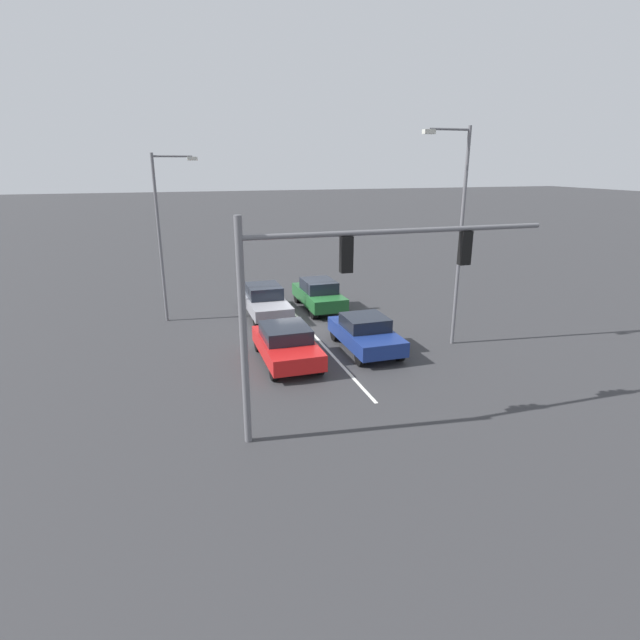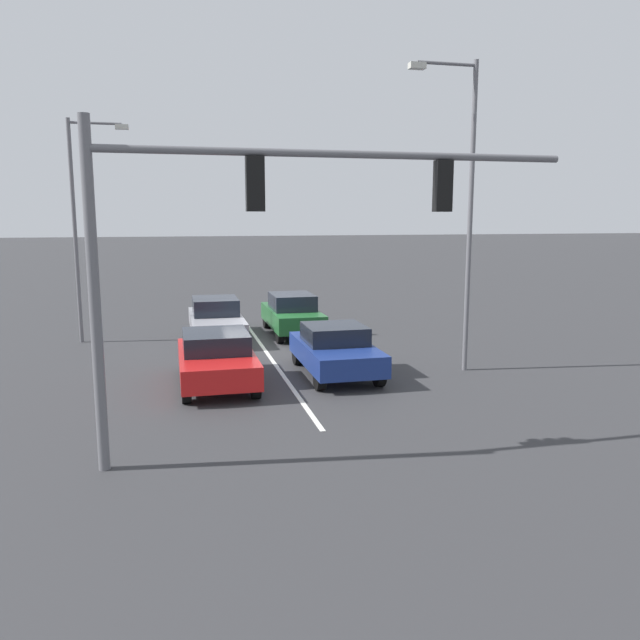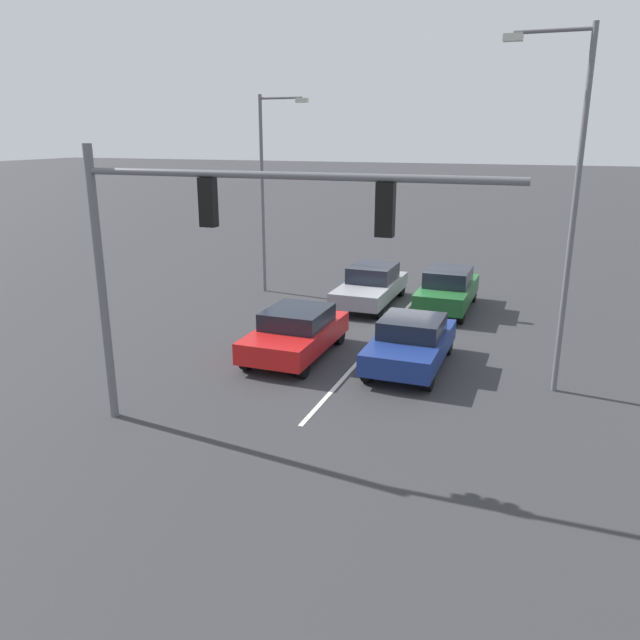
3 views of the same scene
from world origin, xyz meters
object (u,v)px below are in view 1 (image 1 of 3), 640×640
object	(u,v)px
car_darkgreen_leftlane_second	(319,294)
street_lamp_right_shoulder	(164,227)
car_gray_midlane_second	(265,300)
street_lamp_left_shoulder	(457,226)
traffic_signal_gantry	(341,279)
car_red_midlane_front	(286,344)
car_navy_leftlane_front	(365,333)

from	to	relation	value
car_darkgreen_leftlane_second	street_lamp_right_shoulder	bearing A→B (deg)	-2.23
car_gray_midlane_second	car_darkgreen_leftlane_second	xyz separation A→B (m)	(-2.87, -0.20, 0.05)
car_darkgreen_leftlane_second	street_lamp_left_shoulder	distance (m)	8.63
car_gray_midlane_second	traffic_signal_gantry	distance (m)	12.15
car_gray_midlane_second	street_lamp_right_shoulder	xyz separation A→B (m)	(4.50, -0.49, 3.73)
car_red_midlane_front	car_gray_midlane_second	bearing A→B (deg)	-94.03
car_red_midlane_front	car_gray_midlane_second	distance (m)	6.37
street_lamp_left_shoulder	car_darkgreen_leftlane_second	bearing A→B (deg)	-61.28
car_gray_midlane_second	street_lamp_right_shoulder	distance (m)	5.87
car_navy_leftlane_front	car_red_midlane_front	world-z (taller)	car_navy_leftlane_front
car_gray_midlane_second	street_lamp_left_shoulder	world-z (taller)	street_lamp_left_shoulder
car_darkgreen_leftlane_second	street_lamp_right_shoulder	world-z (taller)	street_lamp_right_shoulder
car_darkgreen_leftlane_second	street_lamp_right_shoulder	xyz separation A→B (m)	(7.37, -0.29, 3.68)
traffic_signal_gantry	street_lamp_right_shoulder	size ratio (longest dim) A/B	1.14
car_navy_leftlane_front	car_gray_midlane_second	bearing A→B (deg)	-64.45
car_darkgreen_leftlane_second	traffic_signal_gantry	xyz separation A→B (m)	(3.06, 11.80, 3.56)
car_darkgreen_leftlane_second	street_lamp_right_shoulder	size ratio (longest dim) A/B	0.56
traffic_signal_gantry	street_lamp_right_shoulder	world-z (taller)	street_lamp_right_shoulder
car_gray_midlane_second	car_navy_leftlane_front	bearing A→B (deg)	115.55
car_navy_leftlane_front	car_gray_midlane_second	xyz separation A→B (m)	(2.90, -6.07, 0.02)
traffic_signal_gantry	car_gray_midlane_second	bearing A→B (deg)	-90.92
street_lamp_right_shoulder	car_gray_midlane_second	bearing A→B (deg)	173.83
car_darkgreen_leftlane_second	street_lamp_left_shoulder	world-z (taller)	street_lamp_left_shoulder
traffic_signal_gantry	street_lamp_left_shoulder	xyz separation A→B (m)	(-6.70, -5.16, 0.58)
car_red_midlane_front	street_lamp_right_shoulder	distance (m)	8.79
street_lamp_right_shoulder	street_lamp_left_shoulder	distance (m)	13.02
car_navy_leftlane_front	car_red_midlane_front	xyz separation A→B (m)	(3.35, 0.28, 0.00)
traffic_signal_gantry	car_darkgreen_leftlane_second	bearing A→B (deg)	-104.52
car_navy_leftlane_front	car_darkgreen_leftlane_second	bearing A→B (deg)	-89.71
street_lamp_right_shoulder	car_navy_leftlane_front	bearing A→B (deg)	138.47
car_gray_midlane_second	street_lamp_left_shoulder	bearing A→B (deg)	135.29
car_red_midlane_front	car_darkgreen_leftlane_second	distance (m)	7.34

